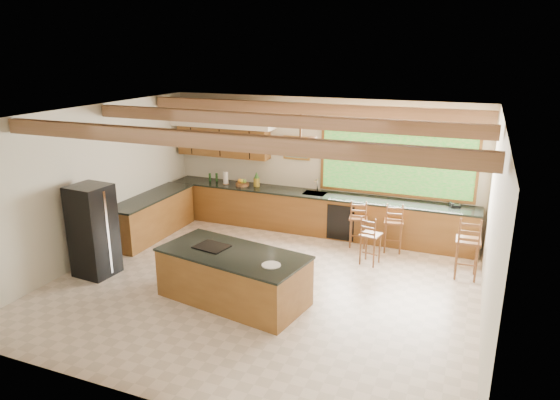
% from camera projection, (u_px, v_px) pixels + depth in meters
% --- Properties ---
extents(ground, '(7.20, 7.20, 0.00)m').
position_uv_depth(ground, '(263.00, 286.00, 8.83)').
color(ground, beige).
rests_on(ground, ground).
extents(room_shell, '(7.27, 6.54, 3.02)m').
position_uv_depth(room_shell, '(267.00, 155.00, 8.82)').
color(room_shell, beige).
rests_on(room_shell, ground).
extents(counter_run, '(7.12, 3.10, 1.27)m').
position_uv_depth(counter_run, '(274.00, 213.00, 11.22)').
color(counter_run, brown).
rests_on(counter_run, ground).
extents(island, '(2.60, 1.55, 0.87)m').
position_uv_depth(island, '(233.00, 276.00, 8.21)').
color(island, brown).
rests_on(island, ground).
extents(refrigerator, '(0.71, 0.69, 1.70)m').
position_uv_depth(refrigerator, '(93.00, 231.00, 9.05)').
color(refrigerator, black).
rests_on(refrigerator, ground).
extents(bar_stool_a, '(0.43, 0.43, 1.05)m').
position_uv_depth(bar_stool_a, '(358.00, 219.00, 10.37)').
color(bar_stool_a, brown).
rests_on(bar_stool_a, ground).
extents(bar_stool_b, '(0.44, 0.44, 1.08)m').
position_uv_depth(bar_stool_b, '(393.00, 223.00, 10.10)').
color(bar_stool_b, brown).
rests_on(bar_stool_b, ground).
extents(bar_stool_c, '(0.42, 0.42, 0.99)m').
position_uv_depth(bar_stool_c, '(370.00, 236.00, 9.51)').
color(bar_stool_c, brown).
rests_on(bar_stool_c, ground).
extents(bar_stool_d, '(0.44, 0.44, 1.19)m').
position_uv_depth(bar_stool_d, '(468.00, 243.00, 8.89)').
color(bar_stool_d, brown).
rests_on(bar_stool_d, ground).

